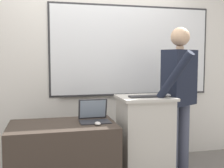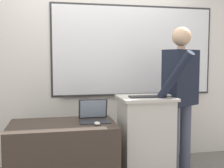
# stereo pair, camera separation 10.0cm
# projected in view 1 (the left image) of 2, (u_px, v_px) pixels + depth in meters

# --- Properties ---
(back_wall) EXTENTS (6.40, 0.17, 2.73)m
(back_wall) POSITION_uv_depth(u_px,v_px,m) (95.00, 59.00, 3.75)
(back_wall) COLOR silver
(back_wall) RESTS_ON ground_plane
(lectern_podium) EXTENTS (0.59, 0.53, 0.96)m
(lectern_podium) POSITION_uv_depth(u_px,v_px,m) (145.00, 138.00, 3.16)
(lectern_podium) COLOR #BCB7AD
(lectern_podium) RESTS_ON ground_plane
(side_desk) EXTENTS (1.09, 0.67, 0.71)m
(side_desk) POSITION_uv_depth(u_px,v_px,m) (63.00, 157.00, 2.90)
(side_desk) COLOR #382D26
(side_desk) RESTS_ON ground_plane
(person_presenter) EXTENTS (0.59, 0.71, 1.73)m
(person_presenter) POSITION_uv_depth(u_px,v_px,m) (179.00, 91.00, 3.23)
(person_presenter) COLOR #474C60
(person_presenter) RESTS_ON ground_plane
(laptop) EXTENTS (0.32, 0.27, 0.23)m
(laptop) POSITION_uv_depth(u_px,v_px,m) (94.00, 114.00, 3.00)
(laptop) COLOR #28282D
(laptop) RESTS_ON side_desk
(wireless_keyboard) EXTENTS (0.39, 0.12, 0.02)m
(wireless_keyboard) POSITION_uv_depth(u_px,v_px,m) (147.00, 96.00, 3.06)
(wireless_keyboard) COLOR #2D2D30
(wireless_keyboard) RESTS_ON lectern_podium
(computer_mouse_by_laptop) EXTENTS (0.06, 0.10, 0.03)m
(computer_mouse_by_laptop) POSITION_uv_depth(u_px,v_px,m) (98.00, 123.00, 2.81)
(computer_mouse_by_laptop) COLOR silver
(computer_mouse_by_laptop) RESTS_ON side_desk
(computer_mouse_by_keyboard) EXTENTS (0.06, 0.10, 0.03)m
(computer_mouse_by_keyboard) POSITION_uv_depth(u_px,v_px,m) (168.00, 95.00, 3.11)
(computer_mouse_by_keyboard) COLOR #BCBCC1
(computer_mouse_by_keyboard) RESTS_ON lectern_podium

